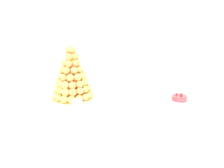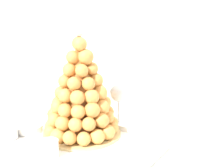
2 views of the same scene
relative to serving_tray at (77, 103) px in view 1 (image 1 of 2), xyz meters
The scene contains 11 objects.
backdrop_wall 1.25m from the serving_tray, 77.86° to the left, with size 4.80×0.10×2.50m, color silver.
buffet_table 0.27m from the serving_tray, ahead, with size 1.43×0.87×0.80m.
serving_tray is the anchor object (origin of this frame).
croquembouche 0.16m from the serving_tray, 103.70° to the left, with size 0.26×0.26×0.36m.
dessert_cup_left 0.22m from the serving_tray, 157.64° to the right, with size 0.06×0.06×0.06m.
dessert_cup_mid_left 0.10m from the serving_tray, 89.18° to the right, with size 0.05×0.05×0.05m.
dessert_cup_centre 0.21m from the serving_tray, 24.34° to the right, with size 0.06×0.06×0.05m.
creme_brulee_ramekin 0.18m from the serving_tray, behind, with size 0.09×0.09×0.02m.
macaron_goblet 0.45m from the serving_tray, ahead, with size 0.12×0.12×0.28m.
fruit_tart_plate 0.62m from the serving_tray, ahead, with size 0.19×0.19×0.05m.
wine_glass 0.26m from the serving_tray, 84.52° to the left, with size 0.07×0.07×0.15m.
Camera 1 is at (-0.28, -1.15, 1.23)m, focal length 32.39 mm.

